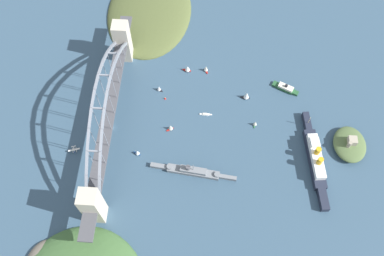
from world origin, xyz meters
name	(u,v)px	position (x,y,z in m)	size (l,w,h in m)	color
ground_plane	(114,127)	(0.00, 0.00, 0.00)	(1400.00, 1400.00, 0.00)	#334C60
harbor_arch_bridge	(109,113)	(0.00, 0.00, 28.00)	(243.22, 15.92, 68.65)	#BCB29E
headland_west_shore	(148,10)	(-160.60, 17.09, 0.00)	(145.25, 98.97, 20.28)	#4C562D
ocean_liner	(315,158)	(24.42, 198.67, 5.90)	(102.15, 18.55, 20.84)	#1E2333
naval_cruiser	(193,171)	(43.88, 82.42, 3.26)	(13.49, 82.60, 18.01)	slate
harbor_ferry_steamer	(285,88)	(-57.47, 174.49, 2.30)	(17.39, 28.40, 7.61)	#23512D
fort_island_mid_harbor	(350,144)	(6.84, 233.38, 5.28)	(39.70, 31.65, 17.07)	#4C6038
seaplane_taxiing_near_bridge	(74,150)	(27.93, -34.21, 2.07)	(7.79, 11.21, 4.85)	#B7B7B2
small_boat_0	(171,127)	(-1.59, 57.60, 3.86)	(5.75, 7.20, 8.37)	#B2231E
small_boat_1	(255,123)	(-11.70, 142.10, 3.54)	(6.51, 4.25, 7.53)	#2D6B3D
small_boat_2	(187,68)	(-74.97, 69.59, 4.10)	(5.98, 9.31, 8.85)	#B2231E
small_boat_3	(137,152)	(27.73, 27.87, 3.35)	(5.37, 7.05, 7.14)	#234C8C
small_boat_4	(205,114)	(-20.86, 91.64, 0.72)	(2.44, 12.64, 2.03)	silver
small_boat_5	(159,88)	(-47.79, 41.29, 3.56)	(5.14, 6.70, 7.69)	black
small_boat_6	(246,95)	(-43.64, 133.17, 5.00)	(5.73, 9.82, 10.84)	black
small_boat_7	(206,68)	(-76.12, 89.62, 4.19)	(7.14, 5.37, 9.00)	#B2231E
channel_marker_buoy	(165,98)	(-37.35, 48.64, 1.12)	(2.20, 2.20, 2.75)	red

